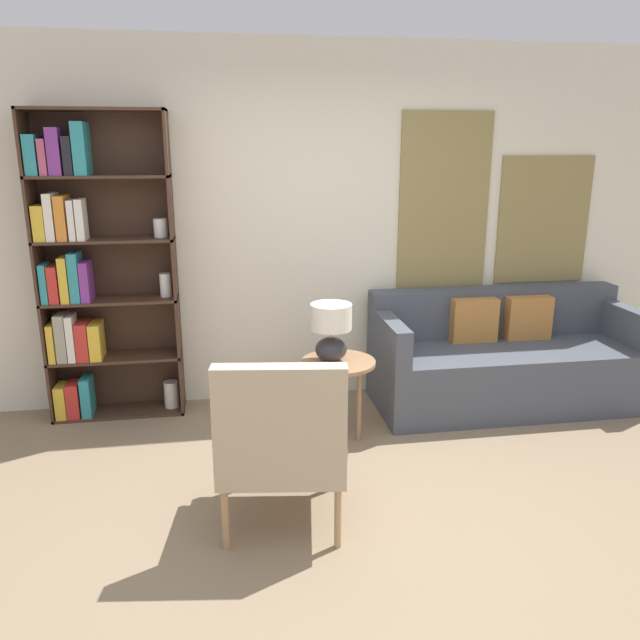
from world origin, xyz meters
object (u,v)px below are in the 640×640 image
table_lamp (331,328)px  armchair (282,439)px  side_table (338,370)px  bookshelf (90,272)px  couch (504,361)px

table_lamp → armchair: bearing=-112.9°
side_table → table_lamp: (-0.05, 0.01, 0.29)m
bookshelf → couch: bearing=-4.8°
couch → side_table: size_ratio=3.62×
armchair → couch: size_ratio=0.48×
couch → armchair: bearing=-142.6°
bookshelf → side_table: bookshelf is taller
side_table → table_lamp: size_ratio=1.43×
bookshelf → table_lamp: 1.78m
armchair → couch: (1.89, 1.44, -0.20)m
armchair → couch: armchair is taller
bookshelf → side_table: 1.90m
bookshelf → couch: 3.17m
couch → side_table: 1.47m
bookshelf → side_table: bearing=-21.8°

